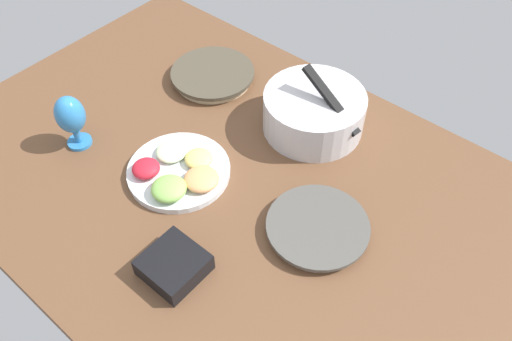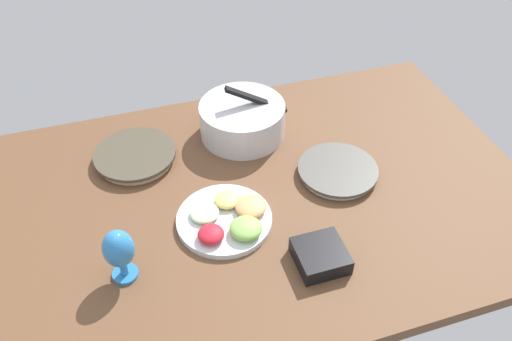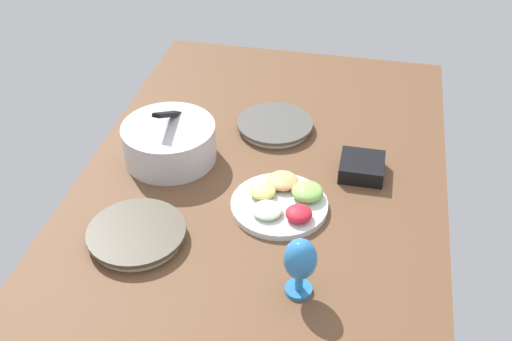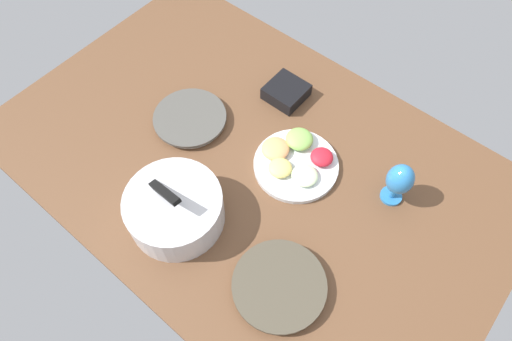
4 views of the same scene
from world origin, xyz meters
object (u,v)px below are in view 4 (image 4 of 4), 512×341
hurricane_glass_blue (399,181)px  square_bowl_black (286,91)px  mixing_bowl (175,208)px  fruit_platter (296,160)px  dinner_plate_left (279,286)px  dinner_plate_right (190,119)px

hurricane_glass_blue → square_bowl_black: bearing=-12.8°
mixing_bowl → fruit_platter: mixing_bowl is taller
dinner_plate_left → mixing_bowl: mixing_bowl is taller
dinner_plate_right → hurricane_glass_blue: size_ratio=1.53×
dinner_plate_left → dinner_plate_right: (57.12, -25.26, -0.22)cm
hurricane_glass_blue → square_bowl_black: hurricane_glass_blue is taller
dinner_plate_left → hurricane_glass_blue: size_ratio=1.60×
dinner_plate_left → square_bowl_black: (39.30, -54.02, 1.04)cm
mixing_bowl → hurricane_glass_blue: (-44.34, -45.57, 3.62)cm
fruit_platter → hurricane_glass_blue: hurricane_glass_blue is taller
fruit_platter → square_bowl_black: fruit_platter is taller
mixing_bowl → fruit_platter: (-15.26, -36.68, -4.15)cm
fruit_platter → hurricane_glass_blue: (-29.08, -8.89, 7.77)cm
dinner_plate_left → dinner_plate_right: bearing=-23.9°
dinner_plate_right → square_bowl_black: 33.85cm
fruit_platter → square_bowl_black: 27.51cm
dinner_plate_right → mixing_bowl: bearing=127.9°
fruit_platter → hurricane_glass_blue: size_ratio=1.67×
dinner_plate_right → mixing_bowl: (-21.61, 27.76, 4.67)cm
dinner_plate_right → dinner_plate_left: bearing=156.1°
dinner_plate_left → square_bowl_black: bearing=-54.0°
fruit_platter → square_bowl_black: size_ratio=2.09×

